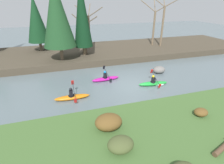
{
  "coord_description": "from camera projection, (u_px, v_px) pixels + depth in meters",
  "views": [
    {
      "loc": [
        -5.98,
        -13.14,
        7.09
      ],
      "look_at": [
        -1.9,
        0.17,
        0.55
      ],
      "focal_mm": 28.0,
      "sensor_mm": 36.0,
      "label": 1
    }
  ],
  "objects": [
    {
      "name": "ground_plane",
      "position": [
        132.0,
        86.0,
        15.97
      ],
      "size": [
        90.0,
        90.0,
        0.0
      ],
      "primitive_type": "plane",
      "color": "slate"
    },
    {
      "name": "riverbank_near",
      "position": [
        185.0,
        137.0,
        9.56
      ],
      "size": [
        44.0,
        7.47,
        0.55
      ],
      "color": "#476B33",
      "rests_on": "ground"
    },
    {
      "name": "riverbank_far",
      "position": [
        103.0,
        52.0,
        25.06
      ],
      "size": [
        44.0,
        10.08,
        0.77
      ],
      "color": "#4C4233",
      "rests_on": "ground"
    },
    {
      "name": "conifer_tree_left",
      "position": [
        36.0,
        19.0,
        22.46
      ],
      "size": [
        2.84,
        2.84,
        6.98
      ],
      "color": "brown",
      "rests_on": "riverbank_far"
    },
    {
      "name": "conifer_tree_mid_left",
      "position": [
        57.0,
        14.0,
        18.44
      ],
      "size": [
        3.61,
        3.61,
        8.56
      ],
      "color": "brown",
      "rests_on": "riverbank_far"
    },
    {
      "name": "conifer_tree_centre",
      "position": [
        82.0,
        13.0,
        20.2
      ],
      "size": [
        2.27,
        2.27,
        8.98
      ],
      "color": "#7A664C",
      "rests_on": "riverbank_far"
    },
    {
      "name": "bare_tree_upstream",
      "position": [
        85.0,
        35.0,
        21.85
      ],
      "size": [
        2.78,
        2.74,
        4.96
      ],
      "color": "brown",
      "rests_on": "riverbank_far"
    },
    {
      "name": "bare_tree_mid_upstream",
      "position": [
        89.0,
        28.0,
        24.17
      ],
      "size": [
        3.27,
        3.23,
        5.91
      ],
      "color": "#7A664C",
      "rests_on": "riverbank_far"
    },
    {
      "name": "bare_tree_mid_downstream",
      "position": [
        154.0,
        24.0,
        25.92
      ],
      "size": [
        3.62,
        3.57,
        6.57
      ],
      "color": "#7A664C",
      "rests_on": "riverbank_far"
    },
    {
      "name": "bare_tree_downstream",
      "position": [
        163.0,
        21.0,
        25.25
      ],
      "size": [
        4.11,
        4.07,
        7.51
      ],
      "color": "#7A664C",
      "rests_on": "riverbank_far"
    },
    {
      "name": "shrub_clump_nearest",
      "position": [
        109.0,
        122.0,
        9.68
      ],
      "size": [
        1.53,
        1.28,
        0.83
      ],
      "color": "brown",
      "rests_on": "riverbank_near"
    },
    {
      "name": "shrub_clump_second",
      "position": [
        121.0,
        144.0,
        8.26
      ],
      "size": [
        1.28,
        1.07,
        0.69
      ],
      "color": "#4C562D",
      "rests_on": "riverbank_near"
    },
    {
      "name": "shrub_clump_far_end",
      "position": [
        201.0,
        112.0,
        10.83
      ],
      "size": [
        0.88,
        0.73,
        0.47
      ],
      "color": "brown",
      "rests_on": "riverbank_near"
    },
    {
      "name": "kayaker_lead",
      "position": [
        154.0,
        83.0,
        16.0
      ],
      "size": [
        2.79,
        2.07,
        1.2
      ],
      "rotation": [
        0.0,
        0.0,
        -0.1
      ],
      "color": "green",
      "rests_on": "ground"
    },
    {
      "name": "kayaker_middle",
      "position": [
        106.0,
        78.0,
        16.92
      ],
      "size": [
        2.79,
        2.07,
        1.2
      ],
      "rotation": [
        0.0,
        0.0,
        0.07
      ],
      "color": "#C61999",
      "rests_on": "ground"
    },
    {
      "name": "kayaker_trailing",
      "position": [
        72.0,
        97.0,
        13.71
      ],
      "size": [
        2.77,
        2.06,
        1.2
      ],
      "rotation": [
        0.0,
        0.0,
        -0.02
      ],
      "color": "orange",
      "rests_on": "ground"
    },
    {
      "name": "boulder_midstream",
      "position": [
        159.0,
        70.0,
        18.6
      ],
      "size": [
        1.32,
        1.04,
        0.75
      ],
      "color": "gray",
      "rests_on": "ground"
    }
  ]
}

